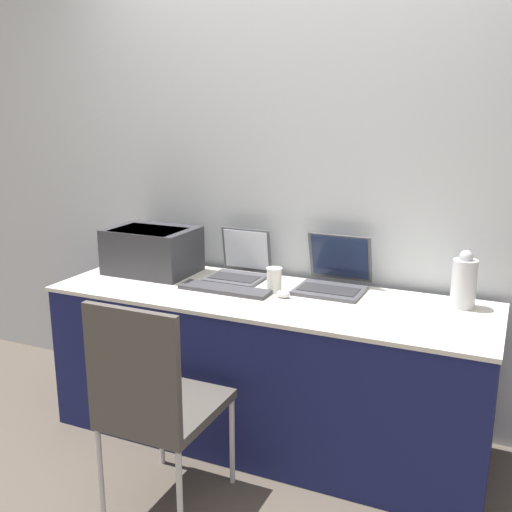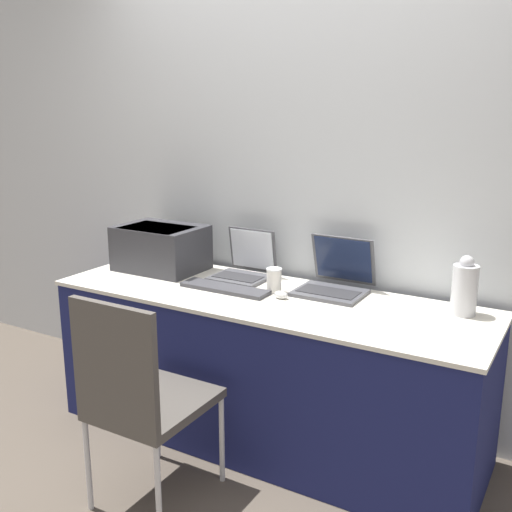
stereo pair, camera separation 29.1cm
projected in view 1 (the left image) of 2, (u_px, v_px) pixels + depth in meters
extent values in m
plane|color=brown|center=(238.00, 471.00, 2.79)|extent=(14.00, 14.00, 0.00)
cube|color=silver|center=(300.00, 175.00, 3.14)|extent=(8.00, 0.05, 2.60)
cube|color=#191E51|center=(267.00, 369.00, 3.00)|extent=(2.13, 0.68, 0.74)
cube|color=silver|center=(267.00, 297.00, 2.90)|extent=(2.15, 0.70, 0.02)
cube|color=#333338|center=(152.00, 250.00, 3.27)|extent=(0.46, 0.34, 0.25)
cube|color=black|center=(148.00, 233.00, 3.22)|extent=(0.37, 0.26, 0.04)
cube|color=#4C4C51|center=(235.00, 279.00, 3.15)|extent=(0.28, 0.24, 0.02)
cube|color=#2D2D30|center=(234.00, 277.00, 3.13)|extent=(0.25, 0.13, 0.00)
cube|color=#4C4C51|center=(247.00, 250.00, 3.24)|extent=(0.28, 0.04, 0.24)
cube|color=silver|center=(246.00, 250.00, 3.23)|extent=(0.25, 0.04, 0.21)
cube|color=#4C4C51|center=(329.00, 291.00, 2.94)|extent=(0.33, 0.26, 0.02)
cube|color=#2D2D30|center=(328.00, 289.00, 2.93)|extent=(0.29, 0.14, 0.00)
cube|color=#4C4C51|center=(340.00, 257.00, 3.06)|extent=(0.33, 0.08, 0.25)
cube|color=#192342|center=(340.00, 257.00, 3.05)|extent=(0.29, 0.07, 0.22)
cube|color=#3D3D42|center=(224.00, 289.00, 2.96)|extent=(0.47, 0.12, 0.02)
cylinder|color=white|center=(274.00, 281.00, 2.94)|extent=(0.07, 0.07, 0.11)
cylinder|color=white|center=(274.00, 269.00, 2.93)|extent=(0.08, 0.08, 0.01)
ellipsoid|color=silver|center=(283.00, 294.00, 2.86)|extent=(0.07, 0.04, 0.04)
cylinder|color=silver|center=(464.00, 284.00, 2.70)|extent=(0.11, 0.11, 0.22)
sphere|color=silver|center=(466.00, 257.00, 2.67)|extent=(0.06, 0.06, 0.06)
cube|color=#4C4742|center=(168.00, 408.00, 2.48)|extent=(0.41, 0.48, 0.04)
cube|color=#4C4742|center=(132.00, 371.00, 2.22)|extent=(0.41, 0.03, 0.49)
cylinder|color=silver|center=(161.00, 423.00, 2.80)|extent=(0.02, 0.02, 0.42)
cylinder|color=silver|center=(232.00, 441.00, 2.66)|extent=(0.02, 0.02, 0.42)
cylinder|color=silver|center=(101.00, 475.00, 2.41)|extent=(0.02, 0.02, 0.42)
cylinder|color=silver|center=(180.00, 499.00, 2.26)|extent=(0.02, 0.02, 0.42)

